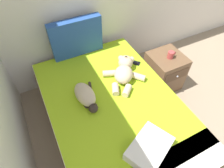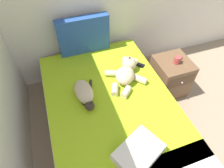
# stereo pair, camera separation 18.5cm
# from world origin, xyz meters

# --- Properties ---
(bed) EXTENTS (1.40, 2.05, 0.52)m
(bed) POSITION_xyz_m (0.98, 3.07, 0.26)
(bed) COLOR brown
(bed) RESTS_ON ground_plane
(patterned_cushion) EXTENTS (0.67, 0.11, 0.49)m
(patterned_cushion) POSITION_xyz_m (0.94, 4.01, 0.77)
(patterned_cushion) COLOR #264C99
(patterned_cushion) RESTS_ON bed
(cat) EXTENTS (0.25, 0.43, 0.15)m
(cat) POSITION_xyz_m (0.73, 3.22, 0.59)
(cat) COLOR #C6B293
(cat) RESTS_ON bed
(teddy_bear) EXTENTS (0.48, 0.57, 0.19)m
(teddy_bear) POSITION_xyz_m (1.27, 3.35, 0.60)
(teddy_bear) COLOR beige
(teddy_bear) RESTS_ON bed
(cell_phone) EXTENTS (0.15, 0.16, 0.01)m
(cell_phone) POSITION_xyz_m (1.51, 3.50, 0.53)
(cell_phone) COLOR black
(cell_phone) RESTS_ON bed
(throw_pillow) EXTENTS (0.48, 0.42, 0.11)m
(throw_pillow) POSITION_xyz_m (1.01, 2.43, 0.58)
(throw_pillow) COLOR white
(throw_pillow) RESTS_ON bed
(nightstand) EXTENTS (0.45, 0.48, 0.54)m
(nightstand) POSITION_xyz_m (1.97, 3.38, 0.27)
(nightstand) COLOR brown
(nightstand) RESTS_ON ground_plane
(mug) EXTENTS (0.12, 0.08, 0.09)m
(mug) POSITION_xyz_m (1.98, 3.36, 0.58)
(mug) COLOR #B23F3F
(mug) RESTS_ON nightstand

